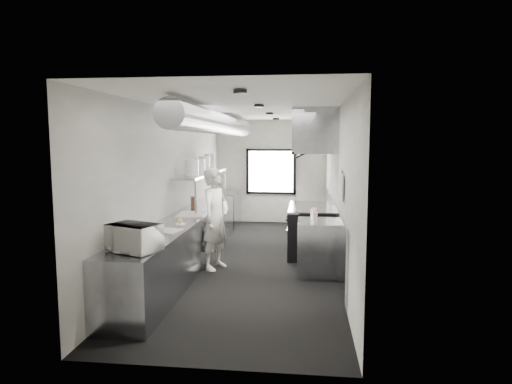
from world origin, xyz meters
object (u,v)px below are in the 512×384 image
(exhaust_hood, at_px, (314,132))
(far_work_table, at_px, (225,210))
(squeeze_bottle_e, at_px, (315,213))
(plate_stack_c, at_px, (204,164))
(plate_stack_d, at_px, (210,162))
(plate_stack_b, at_px, (200,166))
(knife_block, at_px, (193,202))
(pass_shelf, at_px, (203,174))
(deli_tub_a, at_px, (125,243))
(small_plate, at_px, (180,224))
(squeeze_bottle_c, at_px, (314,216))
(squeeze_bottle_d, at_px, (312,214))
(bottle_station, at_px, (317,247))
(squeeze_bottle_b, at_px, (316,217))
(plate_stack_a, at_px, (192,168))
(cutting_board, at_px, (192,214))
(line_cook, at_px, (215,219))
(range, at_px, (310,230))
(squeeze_bottle_a, at_px, (314,218))
(microwave, at_px, (134,238))
(deli_tub_b, at_px, (129,239))
(prep_counter, at_px, (186,241))

(exhaust_hood, xyz_separation_m, far_work_table, (-2.25, 2.50, -1.94))
(far_work_table, relative_size, squeeze_bottle_e, 6.73)
(plate_stack_c, xyz_separation_m, plate_stack_d, (-0.00, 0.60, 0.02))
(plate_stack_b, relative_size, plate_stack_d, 0.81)
(far_work_table, distance_m, knife_block, 2.77)
(pass_shelf, relative_size, deli_tub_a, 22.39)
(plate_stack_d, bearing_deg, knife_block, -92.63)
(small_plate, distance_m, plate_stack_b, 2.13)
(squeeze_bottle_c, relative_size, squeeze_bottle_d, 0.96)
(bottle_station, xyz_separation_m, squeeze_bottle_b, (-0.03, -0.14, 0.53))
(far_work_table, xyz_separation_m, squeeze_bottle_b, (2.27, -4.04, 0.53))
(squeeze_bottle_d, bearing_deg, plate_stack_a, 163.12)
(cutting_board, distance_m, knife_block, 0.86)
(deli_tub_a, distance_m, small_plate, 1.54)
(pass_shelf, distance_m, squeeze_bottle_d, 2.78)
(deli_tub_a, height_order, plate_stack_a, plate_stack_a)
(line_cook, height_order, squeeze_bottle_b, line_cook)
(pass_shelf, height_order, squeeze_bottle_d, pass_shelf)
(range, bearing_deg, squeeze_bottle_a, -88.44)
(squeeze_bottle_b, bearing_deg, cutting_board, 167.47)
(line_cook, relative_size, plate_stack_b, 5.96)
(pass_shelf, distance_m, microwave, 4.05)
(deli_tub_b, xyz_separation_m, squeeze_bottle_c, (2.44, 1.90, 0.04))
(range, bearing_deg, microwave, -119.83)
(small_plate, height_order, plate_stack_c, plate_stack_c)
(exhaust_hood, xyz_separation_m, line_cook, (-1.70, -1.30, -1.51))
(knife_block, xyz_separation_m, squeeze_bottle_c, (2.37, -1.17, -0.03))
(small_plate, bearing_deg, squeeze_bottle_a, 8.33)
(line_cook, xyz_separation_m, squeeze_bottle_b, (1.72, -0.24, 0.10))
(squeeze_bottle_b, xyz_separation_m, squeeze_bottle_c, (-0.02, 0.16, 0.00))
(squeeze_bottle_b, bearing_deg, plate_stack_d, 131.34)
(squeeze_bottle_a, height_order, squeeze_bottle_e, same)
(prep_counter, height_order, deli_tub_a, deli_tub_a)
(range, xyz_separation_m, squeeze_bottle_b, (0.08, -1.54, 0.51))
(knife_block, distance_m, squeeze_bottle_a, 2.77)
(pass_shelf, distance_m, range, 2.49)
(prep_counter, relative_size, deli_tub_a, 44.78)
(microwave, relative_size, deli_tub_b, 4.46)
(plate_stack_d, bearing_deg, squeeze_bottle_d, -45.87)
(exhaust_hood, height_order, microwave, exhaust_hood)
(deli_tub_a, bearing_deg, range, 56.15)
(squeeze_bottle_b, height_order, squeeze_bottle_d, squeeze_bottle_d)
(far_work_table, height_order, squeeze_bottle_d, squeeze_bottle_d)
(line_cook, bearing_deg, squeeze_bottle_c, -71.30)
(plate_stack_a, distance_m, squeeze_bottle_c, 2.55)
(line_cook, bearing_deg, far_work_table, 29.61)
(squeeze_bottle_e, bearing_deg, plate_stack_d, 136.25)
(deli_tub_b, relative_size, plate_stack_d, 0.34)
(plate_stack_d, height_order, squeeze_bottle_c, plate_stack_d)
(knife_block, bearing_deg, deli_tub_a, -110.78)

